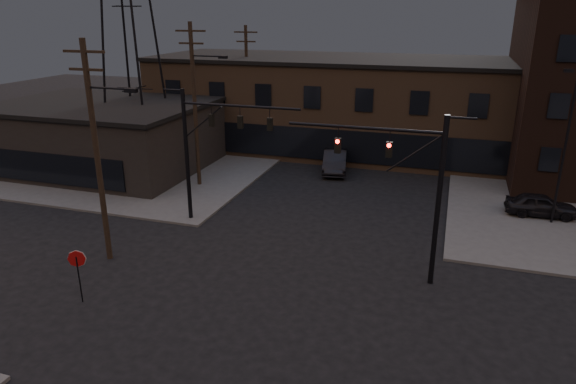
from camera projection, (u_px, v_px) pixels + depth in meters
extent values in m
plane|color=black|center=(268.00, 309.00, 22.10)|extent=(140.00, 140.00, 0.00)
cube|color=#474744|center=(129.00, 147.00, 48.23)|extent=(30.00, 30.00, 0.15)
cube|color=brown|center=(375.00, 108.00, 45.89)|extent=(40.00, 12.00, 8.00)
cube|color=black|center=(104.00, 137.00, 41.46)|extent=(16.00, 12.00, 5.00)
cylinder|color=black|center=(438.00, 204.00, 22.91)|extent=(0.24, 0.24, 8.00)
cylinder|color=black|center=(364.00, 128.00, 22.87)|extent=(7.00, 0.14, 0.14)
cube|color=#FF140C|center=(389.00, 150.00, 22.83)|extent=(0.28, 0.22, 0.70)
cube|color=#FF140C|center=(338.00, 146.00, 23.51)|extent=(0.28, 0.22, 0.70)
cylinder|color=black|center=(187.00, 157.00, 30.28)|extent=(0.24, 0.24, 8.00)
cylinder|color=black|center=(240.00, 106.00, 28.20)|extent=(7.00, 0.14, 0.14)
cube|color=black|center=(212.00, 120.00, 29.01)|extent=(0.28, 0.22, 0.70)
cube|color=black|center=(240.00, 122.00, 28.50)|extent=(0.28, 0.22, 0.70)
cube|color=black|center=(270.00, 124.00, 27.99)|extent=(0.28, 0.22, 0.70)
cylinder|color=black|center=(79.00, 280.00, 22.27)|extent=(0.06, 0.06, 2.20)
cylinder|color=maroon|center=(77.00, 259.00, 21.96)|extent=(0.72, 0.33, 0.76)
cylinder|color=black|center=(97.00, 156.00, 24.84)|extent=(0.28, 0.28, 11.00)
cube|color=black|center=(84.00, 51.00, 23.21)|extent=(2.20, 0.12, 0.12)
cube|color=black|center=(86.00, 69.00, 23.48)|extent=(1.80, 0.12, 0.12)
cube|color=black|center=(131.00, 90.00, 23.09)|extent=(0.60, 0.25, 0.18)
cylinder|color=black|center=(195.00, 108.00, 35.81)|extent=(0.28, 0.28, 11.50)
cube|color=black|center=(190.00, 31.00, 34.10)|extent=(2.20, 0.12, 0.12)
cube|color=black|center=(191.00, 43.00, 34.37)|extent=(1.80, 0.12, 0.12)
cube|color=black|center=(223.00, 57.00, 33.98)|extent=(0.60, 0.25, 0.18)
cylinder|color=black|center=(247.00, 88.00, 46.95)|extent=(0.28, 0.28, 11.00)
cube|color=black|center=(246.00, 32.00, 45.32)|extent=(2.20, 0.12, 0.12)
cube|color=black|center=(246.00, 41.00, 45.59)|extent=(1.80, 0.12, 0.12)
cylinder|color=black|center=(564.00, 152.00, 29.38)|extent=(0.14, 0.14, 9.00)
cube|color=black|center=(569.00, 71.00, 28.01)|extent=(0.50, 0.28, 0.18)
imported|color=black|center=(541.00, 205.00, 31.61)|extent=(4.17, 1.82, 1.40)
imported|color=#BAB9BC|center=(541.00, 166.00, 39.61)|extent=(5.04, 2.48, 1.41)
imported|color=black|center=(335.00, 161.00, 40.85)|extent=(2.74, 5.39, 1.69)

